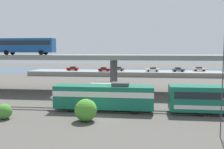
% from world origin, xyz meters
% --- Properties ---
extents(ground_plane, '(260.00, 260.00, 0.00)m').
position_xyz_m(ground_plane, '(0.00, 0.00, 0.00)').
color(ground_plane, '#4C4944').
extents(rail_strip_near, '(110.00, 0.12, 0.12)m').
position_xyz_m(rail_strip_near, '(0.00, 3.29, 0.06)').
color(rail_strip_near, '#59544C').
rests_on(rail_strip_near, ground_plane).
extents(rail_strip_far, '(110.00, 0.12, 0.12)m').
position_xyz_m(rail_strip_far, '(0.00, 4.71, 0.06)').
color(rail_strip_far, '#59544C').
rests_on(rail_strip_far, ground_plane).
extents(train_locomotive, '(15.06, 3.04, 4.18)m').
position_xyz_m(train_locomotive, '(-0.39, 4.00, 2.19)').
color(train_locomotive, '#14664C').
rests_on(train_locomotive, ground_plane).
extents(highway_overpass, '(96.00, 10.95, 7.81)m').
position_xyz_m(highway_overpass, '(0.00, 20.00, 7.17)').
color(highway_overpass, gray).
rests_on(highway_overpass, ground_plane).
extents(transit_bus_on_overpass, '(12.00, 2.68, 3.40)m').
position_xyz_m(transit_bus_on_overpass, '(-18.20, 18.40, 9.87)').
color(transit_bus_on_overpass, '#14478C').
rests_on(transit_bus_on_overpass, highway_overpass).
extents(service_truck_west, '(6.80, 2.46, 3.04)m').
position_xyz_m(service_truck_west, '(0.15, 12.07, 1.64)').
color(service_truck_west, silver).
rests_on(service_truck_west, ground_plane).
extents(pier_parking_lot, '(66.78, 10.82, 1.59)m').
position_xyz_m(pier_parking_lot, '(0.00, 55.00, 0.79)').
color(pier_parking_lot, gray).
rests_on(pier_parking_lot, ground_plane).
extents(parked_car_0, '(4.46, 1.85, 1.50)m').
position_xyz_m(parked_car_0, '(9.58, 53.21, 2.36)').
color(parked_car_0, silver).
rests_on(parked_car_0, pier_parking_lot).
extents(parked_car_1, '(4.12, 1.91, 1.50)m').
position_xyz_m(parked_car_1, '(-18.71, 54.69, 2.36)').
color(parked_car_1, maroon).
rests_on(parked_car_1, pier_parking_lot).
extents(parked_car_2, '(4.65, 1.93, 1.50)m').
position_xyz_m(parked_car_2, '(-2.45, 55.00, 2.36)').
color(parked_car_2, '#515459').
rests_on(parked_car_2, pier_parking_lot).
extents(parked_car_3, '(4.32, 1.97, 1.50)m').
position_xyz_m(parked_car_3, '(25.87, 57.27, 2.36)').
color(parked_car_3, '#B7B7BC').
rests_on(parked_car_3, pier_parking_lot).
extents(parked_car_4, '(4.02, 1.97, 1.50)m').
position_xyz_m(parked_car_4, '(18.28, 54.25, 2.36)').
color(parked_car_4, '#515459').
rests_on(parked_car_4, pier_parking_lot).
extents(parked_car_5, '(4.02, 1.99, 1.50)m').
position_xyz_m(parked_car_5, '(-6.92, 52.49, 2.36)').
color(parked_car_5, maroon).
rests_on(parked_car_5, pier_parking_lot).
extents(harbor_water, '(140.00, 36.00, 0.01)m').
position_xyz_m(harbor_water, '(0.00, 78.00, 0.00)').
color(harbor_water, '#2D5170').
rests_on(harbor_water, ground_plane).
extents(shrub_left, '(1.96, 1.96, 1.96)m').
position_xyz_m(shrub_left, '(-11.61, -1.59, 0.98)').
color(shrub_left, '#438531').
rests_on(shrub_left, ground_plane).
extents(shrub_right, '(2.76, 2.76, 2.76)m').
position_xyz_m(shrub_right, '(-1.11, -1.27, 1.38)').
color(shrub_right, '#45892D').
rests_on(shrub_right, ground_plane).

